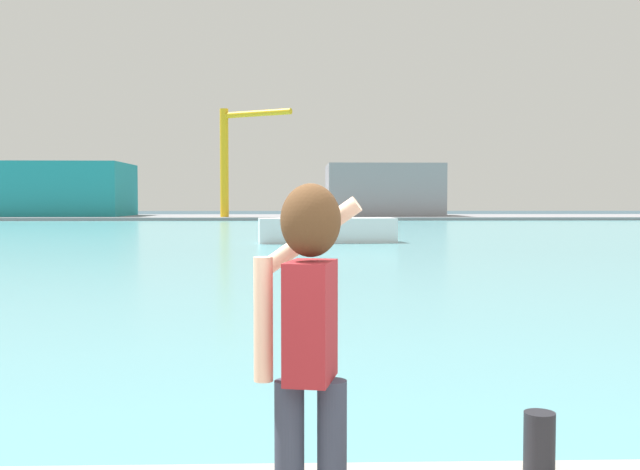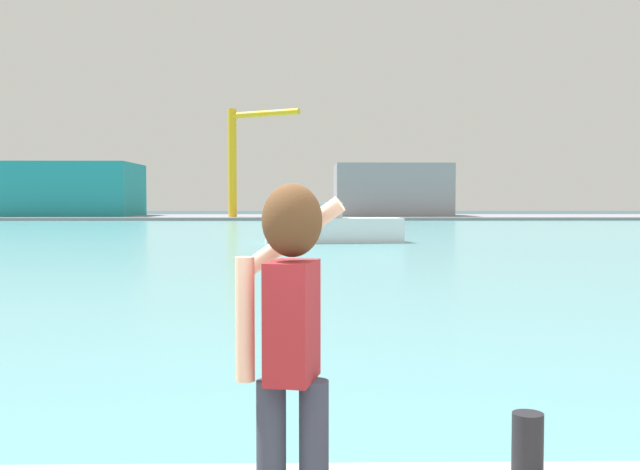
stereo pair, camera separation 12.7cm
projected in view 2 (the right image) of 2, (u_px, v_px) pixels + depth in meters
name	position (u px, v px, depth m)	size (l,w,h in m)	color
ground_plane	(311.00, 233.00, 52.65)	(220.00, 220.00, 0.00)	#334751
harbor_water	(311.00, 232.00, 54.65)	(140.00, 100.00, 0.02)	#599EA8
far_shore_dock	(309.00, 217.00, 94.59)	(140.00, 20.00, 0.37)	gray
person_photographer	(290.00, 328.00, 3.44)	(0.53, 0.57, 1.74)	#2D3342
harbor_bollard	(528.00, 447.00, 4.37)	(0.19, 0.19, 0.41)	black
boat_moored	(331.00, 227.00, 40.52)	(7.63, 2.69, 2.21)	white
warehouse_left	(68.00, 190.00, 93.88)	(17.23, 12.61, 6.67)	teal
warehouse_right	(391.00, 190.00, 94.46)	(14.26, 11.82, 6.49)	gray
port_crane	(241.00, 150.00, 86.58)	(8.57, 5.35, 12.72)	yellow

